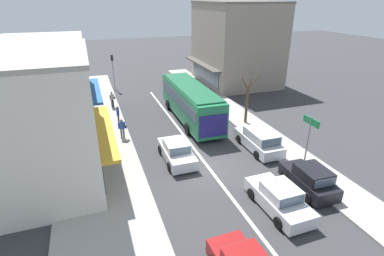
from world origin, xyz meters
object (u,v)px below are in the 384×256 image
at_px(sedan_behind_bus_mid, 177,151).
at_px(parked_hatchback_kerb_front, 310,179).
at_px(traffic_light_downstreet, 113,66).
at_px(pedestrian_with_handbag_near, 112,99).
at_px(directional_road_sign, 310,131).
at_px(street_tree_right, 247,102).
at_px(pedestrian_far_walker, 118,114).
at_px(sedan_adjacent_lane_lead, 279,199).
at_px(parked_wagon_kerb_second, 259,140).
at_px(pedestrian_browsing_midblock, 122,128).
at_px(city_bus, 191,100).

height_order(sedan_behind_bus_mid, parked_hatchback_kerb_front, parked_hatchback_kerb_front).
distance_m(traffic_light_downstreet, pedestrian_with_handbag_near, 7.24).
height_order(parked_hatchback_kerb_front, directional_road_sign, directional_road_sign).
distance_m(street_tree_right, pedestrian_far_walker, 11.27).
xyz_separation_m(sedan_adjacent_lane_lead, pedestrian_with_handbag_near, (-6.71, 18.96, 0.40)).
distance_m(directional_road_sign, pedestrian_far_walker, 15.65).
xyz_separation_m(parked_hatchback_kerb_front, parked_wagon_kerb_second, (-0.09, 5.42, 0.04)).
relative_size(sedan_behind_bus_mid, directional_road_sign, 1.17).
xyz_separation_m(sedan_adjacent_lane_lead, pedestrian_browsing_midblock, (-6.69, 11.28, 0.40)).
distance_m(parked_hatchback_kerb_front, directional_road_sign, 3.25).
xyz_separation_m(parked_wagon_kerb_second, traffic_light_downstreet, (-8.39, 19.56, 2.11)).
xyz_separation_m(parked_wagon_kerb_second, street_tree_right, (1.48, 4.74, 1.30)).
height_order(street_tree_right, pedestrian_with_handbag_near, street_tree_right).
distance_m(pedestrian_with_handbag_near, pedestrian_browsing_midblock, 7.68).
bearing_deg(parked_wagon_kerb_second, directional_road_sign, -65.19).
height_order(sedan_adjacent_lane_lead, pedestrian_with_handbag_near, pedestrian_with_handbag_near).
bearing_deg(pedestrian_far_walker, sedan_adjacent_lane_lead, -65.13).
height_order(traffic_light_downstreet, pedestrian_browsing_midblock, traffic_light_downstreet).
distance_m(parked_wagon_kerb_second, pedestrian_with_handbag_near, 15.68).
height_order(directional_road_sign, pedestrian_far_walker, directional_road_sign).
relative_size(traffic_light_downstreet, pedestrian_with_handbag_near, 2.58).
distance_m(street_tree_right, pedestrian_browsing_midblock, 10.82).
height_order(city_bus, parked_wagon_kerb_second, city_bus).
height_order(sedan_behind_bus_mid, directional_road_sign, directional_road_sign).
relative_size(city_bus, sedan_adjacent_lane_lead, 2.57).
bearing_deg(sedan_adjacent_lane_lead, traffic_light_downstreet, 102.59).
distance_m(parked_hatchback_kerb_front, pedestrian_browsing_midblock, 13.98).
xyz_separation_m(city_bus, directional_road_sign, (4.36, -10.46, 0.80)).
distance_m(sedan_behind_bus_mid, street_tree_right, 8.90).
height_order(sedan_behind_bus_mid, sedan_adjacent_lane_lead, same).
distance_m(sedan_adjacent_lane_lead, traffic_light_downstreet, 26.64).
relative_size(pedestrian_with_handbag_near, pedestrian_browsing_midblock, 1.00).
distance_m(parked_wagon_kerb_second, pedestrian_browsing_midblock, 10.52).
xyz_separation_m(city_bus, traffic_light_downstreet, (-5.53, 12.35, 0.97)).
height_order(sedan_adjacent_lane_lead, directional_road_sign, directional_road_sign).
bearing_deg(parked_wagon_kerb_second, sedan_behind_bus_mid, 175.70).
relative_size(sedan_adjacent_lane_lead, pedestrian_browsing_midblock, 2.60).
bearing_deg(city_bus, sedan_behind_bus_mid, -116.37).
distance_m(sedan_behind_bus_mid, pedestrian_browsing_midblock, 5.44).
bearing_deg(directional_road_sign, pedestrian_far_walker, 133.70).
bearing_deg(city_bus, directional_road_sign, -67.39).
relative_size(traffic_light_downstreet, pedestrian_browsing_midblock, 2.58).
bearing_deg(pedestrian_with_handbag_near, parked_hatchback_kerb_front, -62.46).
height_order(city_bus, street_tree_right, street_tree_right).
xyz_separation_m(parked_wagon_kerb_second, directional_road_sign, (1.50, -3.25, 1.93)).
height_order(sedan_behind_bus_mid, pedestrian_far_walker, pedestrian_far_walker).
height_order(city_bus, sedan_adjacent_lane_lead, city_bus).
xyz_separation_m(directional_road_sign, pedestrian_far_walker, (-10.76, 11.26, -1.61)).
bearing_deg(directional_road_sign, pedestrian_browsing_midblock, 142.85).
bearing_deg(pedestrian_with_handbag_near, traffic_light_downstreet, 82.46).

